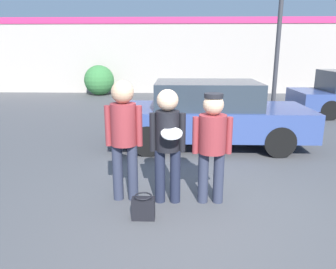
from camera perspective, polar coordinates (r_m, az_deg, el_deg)
The scene contains 8 objects.
ground_plane at distance 4.81m, azimuth 4.45°, elevation -12.20°, with size 56.00×56.00×0.00m, color #4C4C4F.
storefront_building at distance 16.50m, azimuth 2.66°, elevation 13.61°, with size 24.00×0.22×3.62m.
person_left at distance 4.66m, azimuth -7.71°, elevation 0.75°, with size 0.53×0.36×1.76m.
person_middle_with_frisbee at distance 4.56m, azimuth -0.07°, elevation -0.54°, with size 0.50×0.55×1.65m.
person_right at distance 4.60m, azimuth 7.70°, elevation -0.75°, with size 0.56×0.39×1.59m.
parked_car_near at distance 7.49m, azimuth 7.16°, elevation 3.59°, with size 4.37×1.83×1.47m.
shrub at distance 16.12m, azimuth -11.89°, elevation 9.24°, with size 1.41×1.41×1.41m.
handbag at distance 4.39m, azimuth -4.31°, elevation -12.58°, with size 0.30×0.23×0.34m.
Camera 1 is at (-0.23, -4.28, 2.18)m, focal length 35.00 mm.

